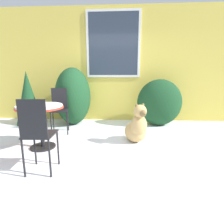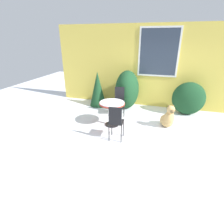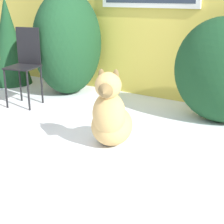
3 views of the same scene
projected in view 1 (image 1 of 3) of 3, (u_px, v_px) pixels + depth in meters
ground_plane at (110, 152)px, 2.90m from camera, size 16.00×16.00×0.00m
house_wall at (115, 64)px, 4.73m from camera, size 8.00×0.10×3.01m
shrub_left at (73, 96)px, 4.46m from camera, size 0.88×1.06×1.44m
shrub_middle at (159, 103)px, 4.37m from camera, size 1.10×0.71×1.16m
evergreen_bush at (28, 98)px, 4.48m from camera, size 0.65×0.65×1.35m
patio_table at (40, 113)px, 2.95m from camera, size 0.77×0.77×0.76m
patio_chair_near_table at (60, 108)px, 3.81m from camera, size 0.44×0.44×0.98m
patio_chair_far_side at (38, 132)px, 2.16m from camera, size 0.38×0.38×0.98m
dog at (137, 128)px, 3.26m from camera, size 0.54×0.70×0.76m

